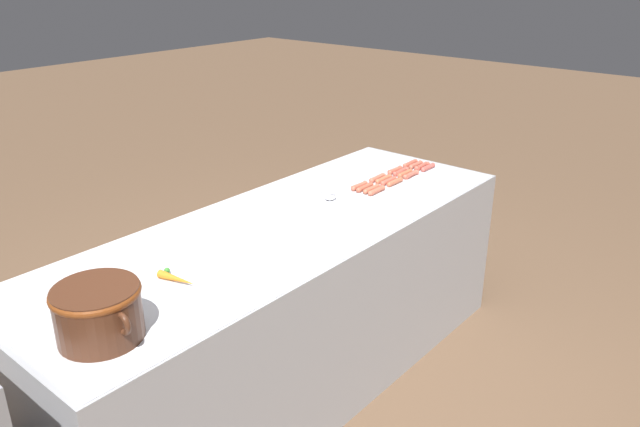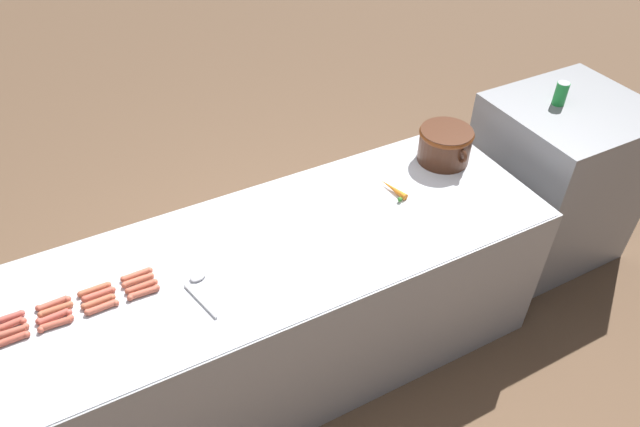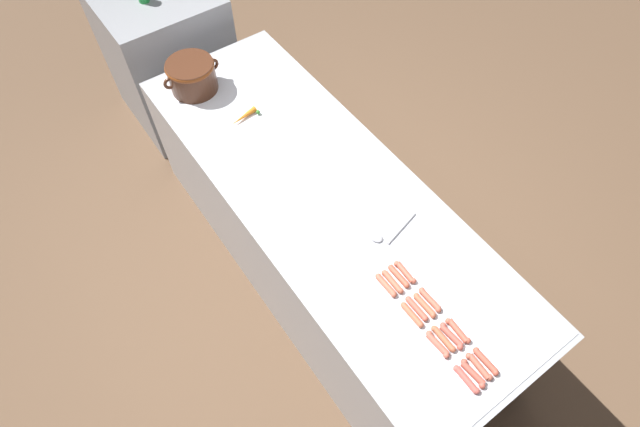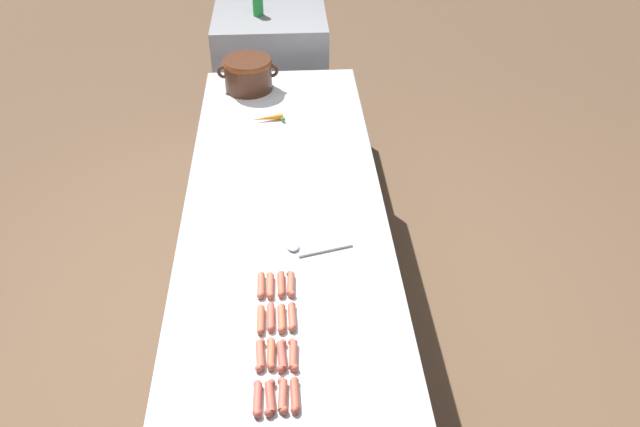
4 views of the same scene
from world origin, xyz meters
The scene contains 23 objects.
ground_plane centered at (0.00, 0.00, 0.00)m, with size 20.00×20.00×0.00m, color brown.
griddle_counter centered at (0.00, 0.00, 0.41)m, with size 0.85×2.47×0.83m.
back_cabinet centered at (-0.06, 1.78, 0.50)m, with size 0.72×0.78×0.99m, color gray.
hot_dog_0 centered at (-0.10, -1.08, 0.84)m, with size 0.03×0.13×0.03m.
hot_dog_1 centered at (-0.09, -0.91, 0.84)m, with size 0.03×0.13×0.03m.
hot_dog_2 centered at (-0.09, -0.76, 0.84)m, with size 0.03×0.13×0.03m.
hot_dog_3 centered at (-0.09, -0.59, 0.84)m, with size 0.03×0.13×0.03m.
hot_dog_4 centered at (-0.06, -1.08, 0.84)m, with size 0.03×0.13×0.03m.
hot_dog_5 centered at (-0.05, -0.91, 0.84)m, with size 0.03×0.13×0.03m.
hot_dog_6 centered at (-0.06, -0.75, 0.84)m, with size 0.03×0.13×0.03m.
hot_dog_7 centered at (-0.06, -0.59, 0.84)m, with size 0.03×0.13×0.03m.
hot_dog_8 centered at (-0.02, -1.07, 0.84)m, with size 0.03×0.13×0.03m.
hot_dog_9 centered at (-0.02, -0.92, 0.84)m, with size 0.03×0.13×0.03m.
hot_dog_10 centered at (-0.02, -0.75, 0.84)m, with size 0.03×0.13×0.03m.
hot_dog_11 centered at (-0.02, -0.59, 0.84)m, with size 0.03×0.13×0.03m.
hot_dog_12 centered at (0.02, -1.07, 0.84)m, with size 0.03×0.13×0.03m.
hot_dog_13 centered at (0.02, -0.92, 0.84)m, with size 0.03×0.13×0.03m.
hot_dog_14 centered at (0.02, -0.75, 0.84)m, with size 0.03×0.13×0.03m.
hot_dog_15 centered at (0.02, -0.59, 0.84)m, with size 0.03×0.13×0.03m.
bean_pot centered at (-0.18, 1.00, 0.93)m, with size 0.34×0.27×0.18m.
serving_spoon centered at (0.07, -0.38, 0.84)m, with size 0.27×0.11×0.02m.
carrot centered at (-0.07, 0.63, 0.84)m, with size 0.18×0.06×0.03m.
soda_can centered at (-0.13, 1.70, 1.06)m, with size 0.07×0.07×0.12m.
Camera 4 is at (0.02, -2.25, 2.45)m, focal length 35.60 mm.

